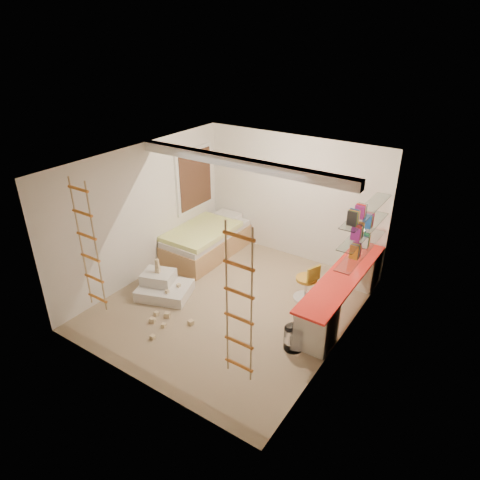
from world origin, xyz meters
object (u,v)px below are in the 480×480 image
Objects in this scene: bed at (207,241)px; desk at (342,292)px; swivel_chair at (307,287)px; play_platform at (163,287)px.

desk is at bearing -6.49° from bed.
swivel_chair is (2.55, -0.37, -0.05)m from bed.
desk is 3.22m from bed.
swivel_chair is at bearing -8.21° from bed.
play_platform is at bearing -150.27° from swivel_chair.
desk is at bearing 24.09° from play_platform.
bed is at bearing 99.15° from play_platform.
desk reaches higher than swivel_chair.
bed is 1.80× the size of play_platform.
desk is 2.52× the size of play_platform.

